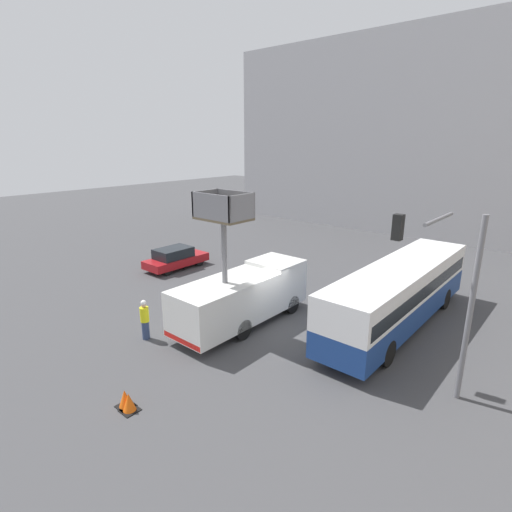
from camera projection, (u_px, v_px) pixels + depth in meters
ground_plane at (277, 327)px, 18.70m from camera, size 120.00×120.00×0.00m
building_backdrop_far at (462, 135)px, 35.88m from camera, size 44.00×10.00×17.71m
utility_truck at (243, 294)px, 18.63m from camera, size 2.33×7.31×6.36m
city_bus at (400, 291)px, 18.32m from camera, size 2.43×11.66×2.99m
traffic_light_pole at (444, 275)px, 13.00m from camera, size 2.85×2.60×6.30m
road_worker_near_truck at (145, 320)px, 17.35m from camera, size 0.38×0.38×1.82m
road_worker_directing at (321, 327)px, 16.65m from camera, size 0.38×0.38×1.85m
traffic_cone_near_truck at (129, 403)px, 12.83m from camera, size 0.55×0.55×0.63m
traffic_cone_mid_road at (125, 399)px, 13.03m from camera, size 0.54×0.54×0.62m
parked_car_curbside at (175, 258)px, 27.07m from camera, size 1.84×4.37×1.46m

